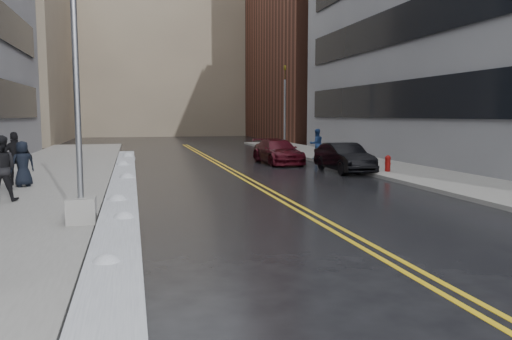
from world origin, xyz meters
TOP-DOWN VIEW (x-y plane):
  - ground at (0.00, 0.00)m, footprint 160.00×160.00m
  - sidewalk_west at (-5.75, 10.00)m, footprint 5.50×50.00m
  - sidewalk_east at (10.00, 10.00)m, footprint 4.00×50.00m
  - lane_line_left at (2.35, 10.00)m, footprint 0.12×50.00m
  - lane_line_right at (2.65, 10.00)m, footprint 0.12×50.00m
  - snow_ridge at (-2.45, 8.00)m, footprint 0.90×30.00m
  - building_east_far at (19.00, 42.00)m, footprint 14.00×20.00m
  - building_far at (2.00, 60.00)m, footprint 36.00×16.00m
  - lamppost at (-3.30, 2.00)m, footprint 0.65×0.65m
  - fire_hydrant at (9.00, 10.00)m, footprint 0.26×0.26m
  - traffic_signal at (8.50, 24.00)m, footprint 0.16×0.20m
  - pedestrian_b at (-5.86, 5.68)m, footprint 0.98×0.79m
  - pedestrian_c at (-5.86, 8.79)m, footprint 0.94×0.82m
  - pedestrian_d at (-6.20, 9.34)m, footprint 1.21×0.79m
  - pedestrian_east at (8.20, 16.82)m, footprint 0.86×0.69m
  - car_black at (7.50, 11.38)m, footprint 1.49×4.16m
  - car_maroon at (5.65, 16.05)m, footprint 2.10×4.68m

SIDE VIEW (x-z plane):
  - ground at x=0.00m, z-range 0.00..0.00m
  - lane_line_left at x=2.35m, z-range 0.00..0.01m
  - lane_line_right at x=2.65m, z-range 0.00..0.01m
  - sidewalk_west at x=-5.75m, z-range 0.00..0.15m
  - sidewalk_east at x=10.00m, z-range 0.00..0.15m
  - snow_ridge at x=-2.45m, z-range 0.00..0.34m
  - fire_hydrant at x=9.00m, z-range 0.18..0.91m
  - car_maroon at x=5.65m, z-range 0.00..1.33m
  - car_black at x=7.50m, z-range 0.00..1.37m
  - pedestrian_c at x=-5.86m, z-range 0.15..1.76m
  - pedestrian_east at x=8.20m, z-range 0.15..1.87m
  - pedestrian_d at x=-6.20m, z-range 0.15..2.07m
  - pedestrian_b at x=-5.86m, z-range 0.15..2.09m
  - lamppost at x=-3.30m, z-range -1.28..6.35m
  - traffic_signal at x=8.50m, z-range 0.40..6.40m
  - building_far at x=2.00m, z-range 0.00..22.00m
  - building_east_far at x=19.00m, z-range 0.00..28.00m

